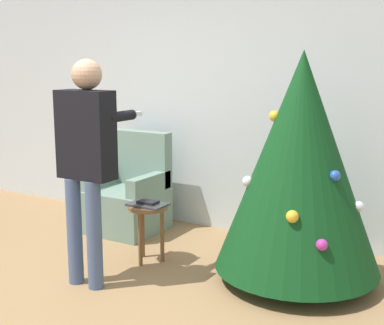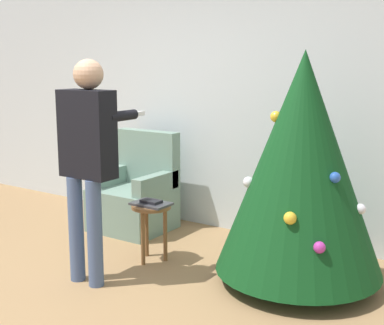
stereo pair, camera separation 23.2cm
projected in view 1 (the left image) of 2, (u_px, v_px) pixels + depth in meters
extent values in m
plane|color=#99754C|center=(54.00, 303.00, 3.94)|extent=(14.00, 14.00, 0.00)
cube|color=silver|center=(203.00, 100.00, 5.57)|extent=(8.00, 0.06, 2.70)
cylinder|color=brown|center=(295.00, 273.00, 4.34)|extent=(0.10, 0.10, 0.11)
cone|color=#0F4219|center=(300.00, 162.00, 4.17)|extent=(1.31, 1.31, 1.73)
sphere|color=white|center=(248.00, 181.00, 4.23)|extent=(0.09, 0.09, 0.09)
sphere|color=white|center=(359.00, 206.00, 4.07)|extent=(0.08, 0.08, 0.08)
sphere|color=gold|center=(292.00, 216.00, 3.79)|extent=(0.09, 0.09, 0.09)
sphere|color=#B23399|center=(322.00, 245.00, 3.75)|extent=(0.09, 0.09, 0.09)
sphere|color=#2856B2|center=(335.00, 176.00, 3.88)|extent=(0.08, 0.08, 0.08)
sphere|color=gold|center=(275.00, 116.00, 4.14)|extent=(0.09, 0.09, 0.09)
cube|color=gray|center=(125.00, 210.00, 5.58)|extent=(0.75, 0.69, 0.44)
cube|color=gray|center=(139.00, 158.00, 5.71)|extent=(0.75, 0.14, 0.58)
cube|color=gray|center=(101.00, 177.00, 5.67)|extent=(0.12, 0.62, 0.18)
cube|color=gray|center=(149.00, 184.00, 5.36)|extent=(0.12, 0.62, 0.18)
cylinder|color=#475B84|center=(75.00, 231.00, 4.22)|extent=(0.12, 0.12, 0.86)
cylinder|color=#475B84|center=(94.00, 235.00, 4.12)|extent=(0.12, 0.12, 0.86)
cube|color=black|center=(86.00, 135.00, 4.08)|extent=(0.45, 0.20, 0.68)
sphere|color=tan|center=(87.00, 74.00, 4.02)|extent=(0.23, 0.23, 0.23)
cylinder|color=black|center=(83.00, 114.00, 4.31)|extent=(0.08, 0.30, 0.08)
cylinder|color=black|center=(121.00, 116.00, 4.12)|extent=(0.08, 0.30, 0.08)
cube|color=white|center=(136.00, 114.00, 4.28)|extent=(0.04, 0.14, 0.04)
cylinder|color=brown|center=(148.00, 207.00, 4.66)|extent=(0.35, 0.35, 0.03)
cylinder|color=brown|center=(140.00, 239.00, 4.61)|extent=(0.04, 0.04, 0.48)
cylinder|color=brown|center=(162.00, 235.00, 4.71)|extent=(0.04, 0.04, 0.48)
cylinder|color=brown|center=(143.00, 231.00, 4.81)|extent=(0.04, 0.04, 0.48)
cube|color=#38383D|center=(148.00, 204.00, 4.66)|extent=(0.33, 0.23, 0.02)
cube|color=black|center=(148.00, 202.00, 4.65)|extent=(0.17, 0.11, 0.02)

